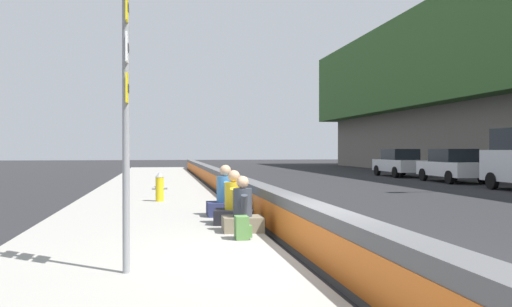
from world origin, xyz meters
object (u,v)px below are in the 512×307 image
object	(u,v)px
route_sign_post	(126,106)
seated_person_foreground	(243,214)
seated_person_rear	(225,200)
parked_car_midline	(399,163)
fire_hydrant	(160,186)
parked_car_fourth	(452,165)
backpack	(242,228)
seated_person_middle	(234,207)

from	to	relation	value
route_sign_post	seated_person_foreground	bearing A→B (deg)	-31.40
seated_person_rear	parked_car_midline	xyz separation A→B (m)	(19.08, -13.06, 0.35)
fire_hydrant	parked_car_fourth	world-z (taller)	parked_car_fourth
seated_person_foreground	parked_car_fourth	size ratio (longest dim) A/B	0.23
backpack	fire_hydrant	bearing A→B (deg)	11.20
route_sign_post	fire_hydrant	distance (m)	9.63
fire_hydrant	parked_car_midline	distance (m)	21.10
fire_hydrant	seated_person_middle	bearing A→B (deg)	-163.70
seated_person_rear	parked_car_midline	world-z (taller)	parked_car_midline
seated_person_foreground	seated_person_rear	size ratio (longest dim) A/B	0.88
route_sign_post	seated_person_foreground	size ratio (longest dim) A/B	3.44
route_sign_post	fire_hydrant	size ratio (longest dim) A/B	4.09
seated_person_middle	parked_car_midline	distance (m)	24.31
seated_person_foreground	seated_person_rear	distance (m)	2.48
seated_person_middle	parked_car_midline	bearing A→B (deg)	-32.45
seated_person_rear	parked_car_midline	bearing A→B (deg)	-34.38
seated_person_rear	fire_hydrant	bearing A→B (deg)	21.71
backpack	parked_car_midline	bearing A→B (deg)	-30.36
parked_car_midline	backpack	bearing A→B (deg)	149.64
route_sign_post	seated_person_rear	world-z (taller)	route_sign_post
seated_person_rear	backpack	xyz separation A→B (m)	(-3.37, 0.10, -0.18)
fire_hydrant	parked_car_fourth	bearing A→B (deg)	-57.76
backpack	parked_car_midline	xyz separation A→B (m)	(22.46, -13.16, 0.53)
route_sign_post	parked_car_midline	bearing A→B (deg)	-31.16
seated_person_foreground	backpack	size ratio (longest dim) A/B	2.61
fire_hydrant	backpack	size ratio (longest dim) A/B	2.20
seated_person_middle	parked_car_fourth	size ratio (longest dim) A/B	0.24
seated_person_foreground	parked_car_midline	size ratio (longest dim) A/B	0.23
backpack	seated_person_middle	bearing A→B (deg)	-3.30
route_sign_post	parked_car_fourth	world-z (taller)	route_sign_post
seated_person_foreground	parked_car_midline	world-z (taller)	parked_car_midline
fire_hydrant	backpack	distance (m)	7.35
seated_person_foreground	parked_car_fourth	distance (m)	20.39
seated_person_foreground	parked_car_fourth	world-z (taller)	parked_car_fourth
seated_person_rear	backpack	world-z (taller)	seated_person_rear
backpack	parked_car_fourth	distance (m)	21.18
route_sign_post	seated_person_foreground	xyz separation A→B (m)	(3.17, -1.94, -1.77)
seated_person_middle	parked_car_fourth	world-z (taller)	parked_car_fourth
fire_hydrant	parked_car_midline	xyz separation A→B (m)	(15.25, -14.58, 0.27)
route_sign_post	fire_hydrant	world-z (taller)	route_sign_post
route_sign_post	backpack	world-z (taller)	route_sign_post
seated_person_rear	parked_car_fourth	size ratio (longest dim) A/B	0.26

